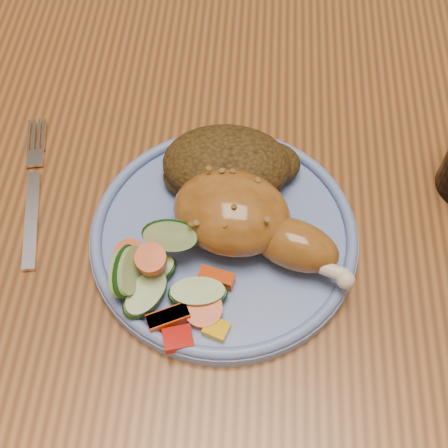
# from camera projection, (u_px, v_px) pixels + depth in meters

# --- Properties ---
(ground) EXTENTS (4.00, 4.00, 0.00)m
(ground) POSITION_uv_depth(u_px,v_px,m) (247.00, 406.00, 1.22)
(ground) COLOR #58331E
(ground) RESTS_ON ground
(dining_table) EXTENTS (0.90, 1.40, 0.75)m
(dining_table) POSITION_uv_depth(u_px,v_px,m) (267.00, 219.00, 0.67)
(dining_table) COLOR brown
(dining_table) RESTS_ON ground
(plate) EXTENTS (0.23, 0.23, 0.01)m
(plate) POSITION_uv_depth(u_px,v_px,m) (224.00, 237.00, 0.55)
(plate) COLOR #6077B5
(plate) RESTS_ON dining_table
(plate_rim) EXTENTS (0.23, 0.23, 0.01)m
(plate_rim) POSITION_uv_depth(u_px,v_px,m) (224.00, 230.00, 0.54)
(plate_rim) COLOR #6077B5
(plate_rim) RESTS_ON plate
(chicken_leg) EXTENTS (0.16, 0.11, 0.05)m
(chicken_leg) POSITION_uv_depth(u_px,v_px,m) (247.00, 220.00, 0.52)
(chicken_leg) COLOR #92581E
(chicken_leg) RESTS_ON plate
(rice_pilaf) EXTENTS (0.12, 0.08, 0.05)m
(rice_pilaf) POSITION_uv_depth(u_px,v_px,m) (229.00, 165.00, 0.56)
(rice_pilaf) COLOR #422D10
(rice_pilaf) RESTS_ON plate
(vegetable_pile) EXTENTS (0.11, 0.11, 0.05)m
(vegetable_pile) POSITION_uv_depth(u_px,v_px,m) (162.00, 279.00, 0.50)
(vegetable_pile) COLOR #A50A05
(vegetable_pile) RESTS_ON plate
(fork) EXTENTS (0.04, 0.15, 0.00)m
(fork) POSITION_uv_depth(u_px,v_px,m) (33.00, 196.00, 0.58)
(fork) COLOR silver
(fork) RESTS_ON dining_table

